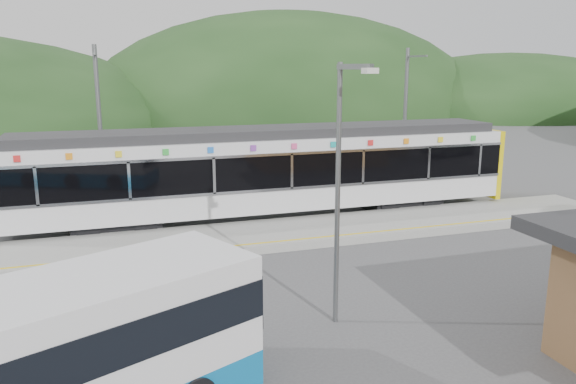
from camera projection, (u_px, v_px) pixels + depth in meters
name	position (u px, v px, depth m)	size (l,w,h in m)	color
ground	(340.00, 264.00, 17.78)	(120.00, 120.00, 0.00)	#4C4C4F
hills	(423.00, 210.00, 24.56)	(146.00, 149.00, 26.00)	#1E3D19
platform	(305.00, 232.00, 20.81)	(26.00, 3.20, 0.30)	#9E9E99
yellow_line	(318.00, 237.00, 19.57)	(26.00, 0.10, 0.01)	yellow
train	(269.00, 169.00, 22.71)	(20.44, 3.01, 3.74)	black
catenary_mast_west	(100.00, 129.00, 22.81)	(0.18, 1.80, 7.00)	slate
catenary_mast_east	(405.00, 119.00, 27.05)	(0.18, 1.80, 7.00)	slate
lamp_post	(340.00, 174.00, 12.88)	(0.45, 1.14, 6.23)	slate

